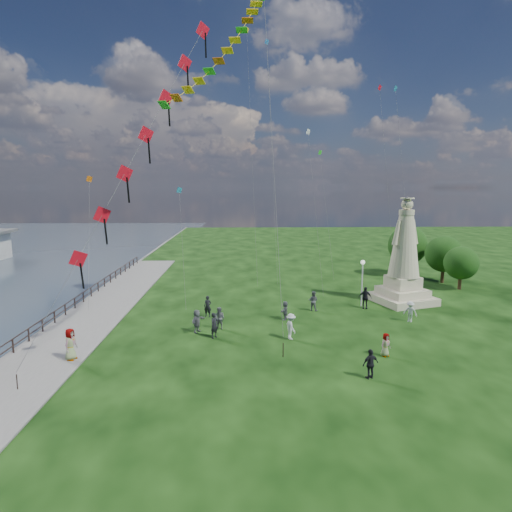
{
  "coord_description": "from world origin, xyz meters",
  "views": [
    {
      "loc": [
        -1.99,
        -21.88,
        10.28
      ],
      "look_at": [
        -1.0,
        8.0,
        5.5
      ],
      "focal_mm": 30.0,
      "sensor_mm": 36.0,
      "label": 1
    }
  ],
  "objects_px": {
    "person_10": "(71,346)",
    "lamppost": "(362,273)",
    "person_9": "(365,298)",
    "person_7": "(313,301)",
    "person_11": "(285,310)",
    "person_2": "(291,326)",
    "person_3": "(371,364)",
    "statue": "(404,264)",
    "person_6": "(208,306)",
    "person_4": "(386,345)",
    "person_0": "(214,325)",
    "person_1": "(220,318)",
    "person_8": "(410,312)",
    "person_5": "(197,321)"
  },
  "relations": [
    {
      "from": "person_7",
      "to": "person_3",
      "type": "bearing_deg",
      "value": 121.08
    },
    {
      "from": "lamppost",
      "to": "person_7",
      "type": "bearing_deg",
      "value": -164.11
    },
    {
      "from": "person_1",
      "to": "person_10",
      "type": "xyz_separation_m",
      "value": [
        -8.6,
        -5.58,
        0.14
      ]
    },
    {
      "from": "person_2",
      "to": "person_8",
      "type": "height_order",
      "value": "person_2"
    },
    {
      "from": "lamppost",
      "to": "person_4",
      "type": "distance_m",
      "value": 11.65
    },
    {
      "from": "person_10",
      "to": "person_4",
      "type": "bearing_deg",
      "value": -74.94
    },
    {
      "from": "person_6",
      "to": "person_9",
      "type": "relative_size",
      "value": 0.9
    },
    {
      "from": "lamppost",
      "to": "person_9",
      "type": "distance_m",
      "value": 2.14
    },
    {
      "from": "lamppost",
      "to": "person_8",
      "type": "xyz_separation_m",
      "value": [
        2.54,
        -4.57,
        -2.14
      ]
    },
    {
      "from": "person_2",
      "to": "person_9",
      "type": "relative_size",
      "value": 0.95
    },
    {
      "from": "person_1",
      "to": "person_2",
      "type": "distance_m",
      "value": 5.47
    },
    {
      "from": "person_6",
      "to": "person_9",
      "type": "height_order",
      "value": "person_9"
    },
    {
      "from": "person_5",
      "to": "person_6",
      "type": "height_order",
      "value": "person_6"
    },
    {
      "from": "person_4",
      "to": "person_7",
      "type": "xyz_separation_m",
      "value": [
        -2.82,
        10.04,
        0.11
      ]
    },
    {
      "from": "person_10",
      "to": "person_11",
      "type": "bearing_deg",
      "value": -45.7
    },
    {
      "from": "lamppost",
      "to": "statue",
      "type": "bearing_deg",
      "value": 14.71
    },
    {
      "from": "lamppost",
      "to": "person_1",
      "type": "distance_m",
      "value": 13.64
    },
    {
      "from": "person_0",
      "to": "person_8",
      "type": "relative_size",
      "value": 1.09
    },
    {
      "from": "statue",
      "to": "person_6",
      "type": "xyz_separation_m",
      "value": [
        -17.27,
        -3.77,
        -2.71
      ]
    },
    {
      "from": "person_6",
      "to": "person_8",
      "type": "height_order",
      "value": "person_6"
    },
    {
      "from": "person_10",
      "to": "person_11",
      "type": "distance_m",
      "value": 15.69
    },
    {
      "from": "person_7",
      "to": "person_11",
      "type": "bearing_deg",
      "value": 69.58
    },
    {
      "from": "statue",
      "to": "person_4",
      "type": "xyz_separation_m",
      "value": [
        -5.68,
        -12.37,
        -2.83
      ]
    },
    {
      "from": "person_10",
      "to": "lamppost",
      "type": "bearing_deg",
      "value": -46.43
    },
    {
      "from": "lamppost",
      "to": "person_0",
      "type": "distance_m",
      "value": 14.73
    },
    {
      "from": "person_10",
      "to": "person_2",
      "type": "bearing_deg",
      "value": -61.52
    },
    {
      "from": "person_0",
      "to": "person_5",
      "type": "relative_size",
      "value": 1.07
    },
    {
      "from": "person_1",
      "to": "person_6",
      "type": "xyz_separation_m",
      "value": [
        -1.12,
        3.15,
        0.02
      ]
    },
    {
      "from": "person_9",
      "to": "person_10",
      "type": "xyz_separation_m",
      "value": [
        -20.83,
        -10.71,
        0.02
      ]
    },
    {
      "from": "lamppost",
      "to": "person_8",
      "type": "distance_m",
      "value": 5.65
    },
    {
      "from": "person_0",
      "to": "person_2",
      "type": "xyz_separation_m",
      "value": [
        5.26,
        -0.43,
        0.01
      ]
    },
    {
      "from": "person_1",
      "to": "person_4",
      "type": "distance_m",
      "value": 11.81
    },
    {
      "from": "person_0",
      "to": "person_4",
      "type": "relative_size",
      "value": 1.21
    },
    {
      "from": "lamppost",
      "to": "person_6",
      "type": "height_order",
      "value": "lamppost"
    },
    {
      "from": "person_8",
      "to": "person_10",
      "type": "height_order",
      "value": "person_10"
    },
    {
      "from": "statue",
      "to": "person_6",
      "type": "height_order",
      "value": "statue"
    },
    {
      "from": "person_6",
      "to": "person_11",
      "type": "relative_size",
      "value": 1.14
    },
    {
      "from": "statue",
      "to": "person_1",
      "type": "distance_m",
      "value": 17.79
    },
    {
      "from": "person_1",
      "to": "person_3",
      "type": "relative_size",
      "value": 0.99
    },
    {
      "from": "person_7",
      "to": "person_1",
      "type": "bearing_deg",
      "value": 57.86
    },
    {
      "from": "person_0",
      "to": "person_1",
      "type": "bearing_deg",
      "value": 31.46
    },
    {
      "from": "person_0",
      "to": "person_10",
      "type": "distance_m",
      "value": 9.15
    },
    {
      "from": "statue",
      "to": "person_3",
      "type": "relative_size",
      "value": 5.65
    },
    {
      "from": "lamppost",
      "to": "person_5",
      "type": "distance_m",
      "value": 15.31
    },
    {
      "from": "person_3",
      "to": "person_6",
      "type": "bearing_deg",
      "value": -69.97
    },
    {
      "from": "person_9",
      "to": "person_0",
      "type": "bearing_deg",
      "value": -137.99
    },
    {
      "from": "person_2",
      "to": "person_11",
      "type": "distance_m",
      "value": 4.42
    },
    {
      "from": "lamppost",
      "to": "person_10",
      "type": "relative_size",
      "value": 2.12
    },
    {
      "from": "person_2",
      "to": "person_3",
      "type": "distance_m",
      "value": 7.25
    },
    {
      "from": "statue",
      "to": "person_3",
      "type": "height_order",
      "value": "statue"
    }
  ]
}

